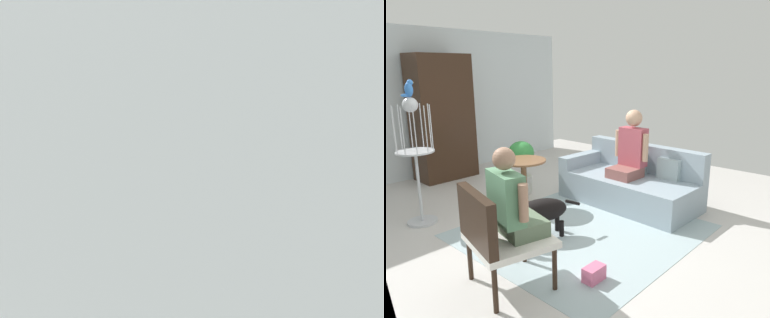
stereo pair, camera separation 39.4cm
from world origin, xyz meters
TOP-DOWN VIEW (x-y plane):
  - ground_plane at (0.00, 0.00)m, footprint 8.15×8.15m
  - back_wall at (0.00, 3.46)m, footprint 6.37×0.12m
  - area_rug at (0.14, -0.19)m, footprint 2.49×2.38m
  - couch at (1.32, -0.06)m, footprint 1.00×1.95m
  - armchair at (-1.25, -0.42)m, footprint 0.78×0.81m
  - person_on_couch at (1.28, -0.08)m, footprint 0.50×0.54m
  - person_on_armchair at (-1.09, -0.46)m, footprint 0.49×0.56m
  - round_end_table at (0.19, 0.91)m, footprint 0.60×0.60m
  - dog at (-0.33, 0.08)m, footprint 0.83×0.51m
  - bird_cage_stand at (-1.02, 1.46)m, footprint 0.44×0.44m
  - parrot at (-1.01, 1.46)m, footprint 0.17×0.10m
  - potted_plant at (0.55, 1.40)m, footprint 0.39×0.39m
  - armoire_cabinet at (0.20, 3.05)m, footprint 0.95×0.56m
  - handbag at (-0.59, -0.97)m, footprint 0.21×0.13m

SIDE VIEW (x-z plane):
  - ground_plane at x=0.00m, z-range 0.00..0.00m
  - area_rug at x=0.14m, z-range 0.00..0.01m
  - handbag at x=-0.59m, z-range 0.00..0.14m
  - couch at x=1.32m, z-range -0.12..0.69m
  - dog at x=-0.33m, z-range 0.06..0.59m
  - potted_plant at x=0.55m, z-range 0.07..0.88m
  - round_end_table at x=0.19m, z-range 0.14..0.82m
  - armchair at x=-1.25m, z-range 0.08..1.00m
  - person_on_armchair at x=-1.09m, z-range 0.38..1.17m
  - person_on_couch at x=1.28m, z-range 0.32..1.25m
  - bird_cage_stand at x=-1.02m, z-range 0.08..1.64m
  - armoire_cabinet at x=0.20m, z-range 0.00..2.11m
  - back_wall at x=0.00m, z-range 0.00..2.56m
  - parrot at x=-1.01m, z-range 1.55..1.75m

